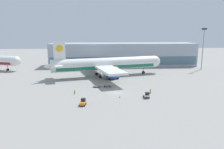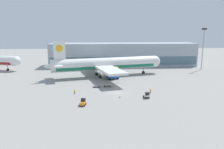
# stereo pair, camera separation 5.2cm
# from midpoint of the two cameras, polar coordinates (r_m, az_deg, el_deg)

# --- Properties ---
(ground_plane) EXTENTS (400.00, 400.00, 0.00)m
(ground_plane) POSITION_cam_midpoint_polar(r_m,az_deg,el_deg) (77.41, 1.13, -4.82)
(ground_plane) COLOR gray
(terminal_building) EXTENTS (90.00, 18.20, 14.00)m
(terminal_building) POSITION_cam_midpoint_polar(r_m,az_deg,el_deg) (139.42, 2.83, 5.31)
(terminal_building) COLOR #9EA8B2
(terminal_building) RESTS_ON ground_plane
(light_mast) EXTENTS (2.80, 0.50, 23.12)m
(light_mast) POSITION_cam_midpoint_polar(r_m,az_deg,el_deg) (132.15, 22.67, 6.92)
(light_mast) COLOR #9EA0A5
(light_mast) RESTS_ON ground_plane
(airplane_main) EXTENTS (56.89, 48.45, 17.00)m
(airplane_main) POSITION_cam_midpoint_polar(r_m,az_deg,el_deg) (104.56, -1.86, 2.68)
(airplane_main) COLOR white
(airplane_main) RESTS_ON ground_plane
(scissor_lift_loader) EXTENTS (5.80, 4.48, 5.46)m
(scissor_lift_loader) POSITION_cam_midpoint_polar(r_m,az_deg,el_deg) (98.69, 0.11, -0.05)
(scissor_lift_loader) COLOR #284C99
(scissor_lift_loader) RESTS_ON ground_plane
(baggage_tug_foreground) EXTENTS (2.06, 2.68, 2.00)m
(baggage_tug_foreground) POSITION_cam_midpoint_polar(r_m,az_deg,el_deg) (65.13, -7.63, -7.25)
(baggage_tug_foreground) COLOR orange
(baggage_tug_foreground) RESTS_ON ground_plane
(baggage_tug_mid) EXTENTS (1.90, 2.61, 2.00)m
(baggage_tug_mid) POSITION_cam_midpoint_polar(r_m,az_deg,el_deg) (72.39, 9.00, -5.39)
(baggage_tug_mid) COLOR silver
(baggage_tug_mid) RESTS_ON ground_plane
(baggage_dolly_lead) EXTENTS (3.77, 1.87, 0.48)m
(baggage_dolly_lead) POSITION_cam_midpoint_polar(r_m,az_deg,el_deg) (85.05, -4.03, -3.09)
(baggage_dolly_lead) COLOR #56565B
(baggage_dolly_lead) RESTS_ON ground_plane
(baggage_dolly_second) EXTENTS (3.77, 1.87, 0.48)m
(baggage_dolly_second) POSITION_cam_midpoint_polar(r_m,az_deg,el_deg) (85.36, -1.22, -3.01)
(baggage_dolly_second) COLOR #56565B
(baggage_dolly_second) RESTS_ON ground_plane
(ground_crew_near) EXTENTS (0.48, 0.39, 1.69)m
(ground_crew_near) POSITION_cam_midpoint_polar(r_m,az_deg,el_deg) (76.76, -9.78, -4.36)
(ground_crew_near) COLOR black
(ground_crew_near) RESTS_ON ground_plane
(ground_crew_far) EXTENTS (0.55, 0.31, 1.81)m
(ground_crew_far) POSITION_cam_midpoint_polar(r_m,az_deg,el_deg) (77.29, 9.96, -4.19)
(ground_crew_far) COLOR black
(ground_crew_far) RESTS_ON ground_plane
(traffic_cone_near) EXTENTS (0.40, 0.40, 0.73)m
(traffic_cone_near) POSITION_cam_midpoint_polar(r_m,az_deg,el_deg) (71.99, 2.02, -5.77)
(traffic_cone_near) COLOR black
(traffic_cone_near) RESTS_ON ground_plane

